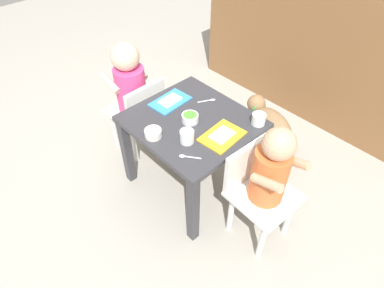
{
  "coord_description": "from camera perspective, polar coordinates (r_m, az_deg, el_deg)",
  "views": [
    {
      "loc": [
        0.92,
        -0.87,
        1.51
      ],
      "look_at": [
        0.0,
        0.0,
        0.3
      ],
      "focal_mm": 30.9,
      "sensor_mm": 36.0,
      "label": 1
    }
  ],
  "objects": [
    {
      "name": "ground_plane",
      "position": [
        1.97,
        0.0,
        -6.45
      ],
      "size": [
        7.0,
        7.0,
        0.0
      ],
      "primitive_type": "plane",
      "color": "#9E998E"
    },
    {
      "name": "kitchen_cabinet_back",
      "position": [
        2.47,
        21.22,
        16.09
      ],
      "size": [
        1.66,
        0.39,
        0.96
      ],
      "primitive_type": "cube",
      "color": "brown",
      "rests_on": "ground"
    },
    {
      "name": "dining_table",
      "position": [
        1.69,
        0.0,
        2.01
      ],
      "size": [
        0.59,
        0.55,
        0.47
      ],
      "color": "#333338",
      "rests_on": "ground"
    },
    {
      "name": "seated_child_left",
      "position": [
        1.93,
        -10.38,
        9.47
      ],
      "size": [
        0.29,
        0.29,
        0.72
      ],
      "color": "silver",
      "rests_on": "ground"
    },
    {
      "name": "seated_child_right",
      "position": [
        1.47,
        12.91,
        -5.03
      ],
      "size": [
        0.29,
        0.29,
        0.69
      ],
      "color": "silver",
      "rests_on": "ground"
    },
    {
      "name": "dog",
      "position": [
        2.11,
        13.22,
        3.59
      ],
      "size": [
        0.42,
        0.26,
        0.29
      ],
      "color": "olive",
      "rests_on": "ground"
    },
    {
      "name": "food_tray_left",
      "position": [
        1.75,
        -3.79,
        7.38
      ],
      "size": [
        0.15,
        0.22,
        0.02
      ],
      "color": "#388CD8",
      "rests_on": "dining_table"
    },
    {
      "name": "food_tray_right",
      "position": [
        1.54,
        5.23,
        1.41
      ],
      "size": [
        0.16,
        0.21,
        0.02
      ],
      "color": "gold",
      "rests_on": "dining_table"
    },
    {
      "name": "water_cup_left",
      "position": [
        1.63,
        11.41,
        4.15
      ],
      "size": [
        0.07,
        0.07,
        0.06
      ],
      "color": "white",
      "rests_on": "dining_table"
    },
    {
      "name": "water_cup_right",
      "position": [
        1.5,
        -0.87,
        1.2
      ],
      "size": [
        0.07,
        0.07,
        0.06
      ],
      "color": "white",
      "rests_on": "dining_table"
    },
    {
      "name": "veggie_bowl_far",
      "position": [
        1.54,
        -6.73,
        1.91
      ],
      "size": [
        0.08,
        0.08,
        0.04
      ],
      "color": "silver",
      "rests_on": "dining_table"
    },
    {
      "name": "cereal_bowl_left_side",
      "position": [
        1.62,
        -0.4,
        4.6
      ],
      "size": [
        0.08,
        0.08,
        0.04
      ],
      "color": "white",
      "rests_on": "dining_table"
    },
    {
      "name": "spoon_by_left_tray",
      "position": [
        1.76,
        2.83,
        7.51
      ],
      "size": [
        0.06,
        0.09,
        0.01
      ],
      "color": "silver",
      "rests_on": "dining_table"
    },
    {
      "name": "spoon_by_right_tray",
      "position": [
        1.44,
        -0.74,
        -2.22
      ],
      "size": [
        0.09,
        0.07,
        0.01
      ],
      "color": "silver",
      "rests_on": "dining_table"
    }
  ]
}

